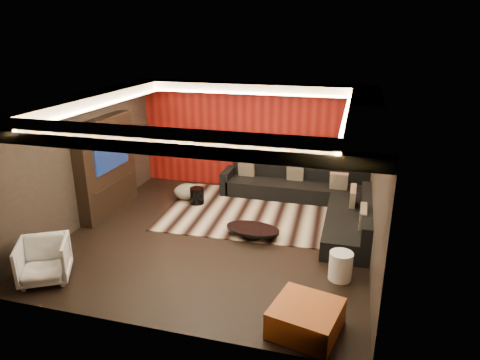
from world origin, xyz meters
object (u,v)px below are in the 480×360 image
(coffee_table, at_px, (253,232))
(orange_ottoman, at_px, (306,318))
(sectional_sofa, at_px, (313,200))
(armchair, at_px, (44,261))
(white_side_table, at_px, (341,266))
(drum_stool, at_px, (197,196))

(coffee_table, xyz_separation_m, orange_ottoman, (1.40, -2.59, 0.09))
(coffee_table, xyz_separation_m, sectional_sofa, (1.04, 1.73, 0.15))
(armchair, bearing_deg, white_side_table, -13.69)
(coffee_table, height_order, sectional_sofa, sectional_sofa)
(white_side_table, bearing_deg, sectional_sofa, 105.10)
(drum_stool, distance_m, sectional_sofa, 2.79)
(drum_stool, xyz_separation_m, orange_ottoman, (3.13, -3.94, -0.02))
(sectional_sofa, bearing_deg, white_side_table, -74.90)
(orange_ottoman, bearing_deg, coffee_table, 118.41)
(drum_stool, bearing_deg, orange_ottoman, -51.60)
(armchair, relative_size, sectional_sofa, 0.22)
(drum_stool, distance_m, armchair, 4.02)
(orange_ottoman, height_order, sectional_sofa, sectional_sofa)
(orange_ottoman, xyz_separation_m, armchair, (-4.41, 0.13, 0.16))
(white_side_table, bearing_deg, armchair, -164.34)
(drum_stool, bearing_deg, white_side_table, -34.90)
(armchair, bearing_deg, drum_stool, 42.00)
(orange_ottoman, bearing_deg, white_side_table, 74.91)
(orange_ottoman, distance_m, sectional_sofa, 4.34)
(sectional_sofa, bearing_deg, drum_stool, -172.23)
(coffee_table, relative_size, sectional_sofa, 0.31)
(white_side_table, xyz_separation_m, sectional_sofa, (-0.77, 2.84, 0.01))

